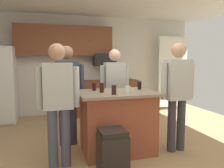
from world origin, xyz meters
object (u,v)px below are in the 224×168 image
object	(u,v)px
kitchen_island	(117,122)
person_host_foreground	(67,89)
tumbler_amber	(114,90)
person_guest_left	(58,97)
person_guest_by_door	(115,86)
person_elder_center	(178,89)
trash_bin	(112,154)
glass_pilsner	(94,87)
microwave_over_range	(104,60)
mug_blue_stoneware	(128,89)
glass_short_whisky	(102,88)
glass_dark_ale	(139,85)

from	to	relation	value
kitchen_island	person_host_foreground	size ratio (longest dim) A/B	0.72
tumbler_amber	person_guest_left	bearing A→B (deg)	-179.09
person_guest_by_door	person_elder_center	bearing A→B (deg)	50.14
tumbler_amber	trash_bin	xyz separation A→B (m)	(-0.16, -0.47, -0.73)
person_guest_left	trash_bin	world-z (taller)	person_guest_left
kitchen_island	tumbler_amber	xyz separation A→B (m)	(-0.13, -0.24, 0.54)
person_guest_left	glass_pilsner	distance (m)	0.75
person_guest_by_door	glass_pilsner	bearing A→B (deg)	-29.02
glass_pilsner	kitchen_island	bearing A→B (deg)	-34.03
microwave_over_range	person_guest_left	size ratio (longest dim) A/B	0.34
person_guest_left	mug_blue_stoneware	xyz separation A→B (m)	(1.02, 0.11, 0.05)
person_elder_center	glass_short_whisky	bearing A→B (deg)	2.80
person_guest_by_door	person_guest_left	bearing A→B (deg)	-33.23
glass_short_whisky	person_guest_by_door	bearing A→B (deg)	60.10
glass_pilsner	trash_bin	bearing A→B (deg)	-88.27
kitchen_island	person_host_foreground	bearing A→B (deg)	144.39
glass_short_whisky	glass_pilsner	size ratio (longest dim) A/B	1.15
kitchen_island	glass_dark_ale	xyz separation A→B (m)	(0.43, 0.15, 0.54)
kitchen_island	tumbler_amber	distance (m)	0.61
glass_pilsner	mug_blue_stoneware	world-z (taller)	glass_pilsner
person_elder_center	microwave_over_range	bearing A→B (deg)	-65.78
glass_dark_ale	trash_bin	world-z (taller)	glass_dark_ale
person_elder_center	person_guest_by_door	distance (m)	1.23
person_host_foreground	tumbler_amber	bearing A→B (deg)	-16.37
tumbler_amber	glass_dark_ale	world-z (taller)	tumbler_amber
microwave_over_range	glass_dark_ale	xyz separation A→B (m)	(0.01, -2.30, -0.42)
microwave_over_range	person_guest_by_door	xyz separation A→B (m)	(-0.23, -1.69, -0.50)
person_guest_by_door	mug_blue_stoneware	bearing A→B (deg)	9.05
person_guest_left	person_elder_center	world-z (taller)	person_elder_center
glass_short_whisky	mug_blue_stoneware	size ratio (longest dim) A/B	1.19
person_guest_left	person_guest_by_door	world-z (taller)	person_guest_left
person_guest_left	mug_blue_stoneware	distance (m)	1.02
kitchen_island	person_guest_left	size ratio (longest dim) A/B	0.73
trash_bin	tumbler_amber	bearing A→B (deg)	70.97
person_guest_by_door	mug_blue_stoneware	world-z (taller)	person_guest_by_door
mug_blue_stoneware	microwave_over_range	bearing A→B (deg)	83.21
person_guest_left	glass_pilsner	size ratio (longest dim) A/B	13.42
person_host_foreground	tumbler_amber	world-z (taller)	person_host_foreground
person_guest_by_door	mug_blue_stoneware	distance (m)	0.91
person_elder_center	trash_bin	world-z (taller)	person_elder_center
tumbler_amber	trash_bin	distance (m)	0.89
glass_short_whisky	trash_bin	bearing A→B (deg)	-93.41
person_elder_center	glass_pilsner	distance (m)	1.31
person_elder_center	tumbler_amber	world-z (taller)	person_elder_center
trash_bin	mug_blue_stoneware	bearing A→B (deg)	54.51
person_elder_center	trash_bin	distance (m)	1.47
glass_pilsner	glass_dark_ale	bearing A→B (deg)	-5.14
microwave_over_range	tumbler_amber	size ratio (longest dim) A/B	4.13
glass_short_whisky	trash_bin	distance (m)	1.02
glass_pilsner	person_guest_by_door	bearing A→B (deg)	47.12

